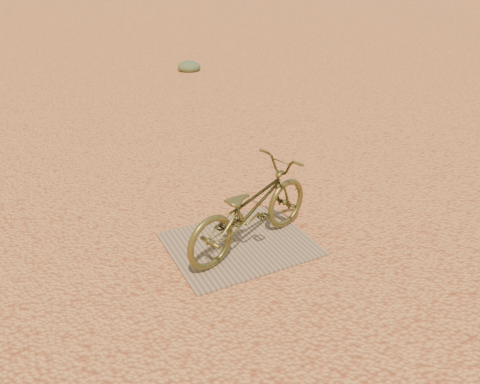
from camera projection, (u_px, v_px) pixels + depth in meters
ground at (212, 232)px, 5.01m from camera, size 120.00×120.00×0.00m
plywood_board at (240, 244)px, 4.78m from camera, size 1.41×1.13×0.02m
bicycle at (250, 208)px, 4.56m from camera, size 1.72×1.05×0.85m
kale_b at (189, 71)px, 11.96m from camera, size 0.58×0.58×0.32m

